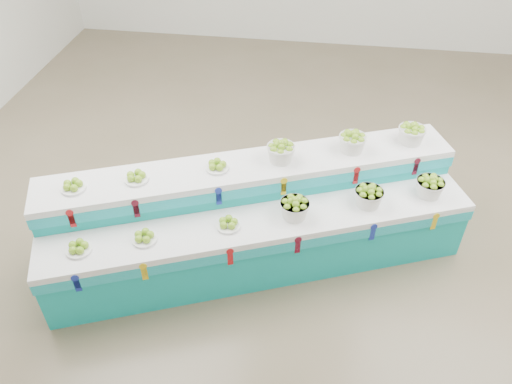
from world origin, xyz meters
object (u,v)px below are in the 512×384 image
Objects in this scene: display_stand at (256,219)px; basket_upper_right at (412,133)px; basket_lower_left at (295,208)px; plate_upper_mid at (136,176)px.

display_stand is 1.88m from basket_upper_right.
basket_lower_left is at bearing -137.90° from basket_upper_right.
basket_upper_right is at bearing 21.73° from plate_upper_mid.
plate_upper_mid is (-1.55, -0.04, 0.24)m from basket_lower_left.
basket_upper_right reaches higher than plate_upper_mid.
plate_upper_mid reaches higher than display_stand.
display_stand is at bearing 162.04° from basket_lower_left.
basket_upper_right is (1.54, 0.90, 0.62)m from display_stand.
basket_upper_right is (1.14, 1.03, 0.30)m from basket_lower_left.
basket_lower_left is (0.40, -0.13, 0.32)m from display_stand.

